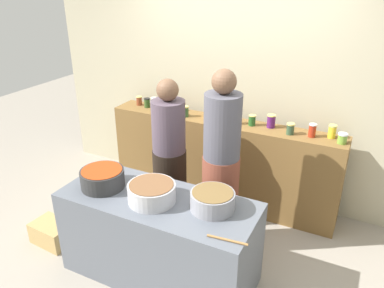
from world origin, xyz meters
The scene contains 27 objects.
ground centered at (0.00, 0.00, 0.00)m, with size 12.00×12.00×0.00m, color gray.
storefront_wall centered at (0.00, 1.45, 1.50)m, with size 4.80×0.12×3.00m, color #B3AA8D.
display_shelf centered at (0.00, 1.10, 0.51)m, with size 2.70×0.36×1.03m, color brown.
prep_table centered at (0.00, -0.30, 0.40)m, with size 1.70×0.70×0.81m, color slate.
preserve_jar_0 centered at (-1.14, 1.15, 1.08)m, with size 0.07×0.07×0.11m.
preserve_jar_1 centered at (-1.00, 1.12, 1.09)m, with size 0.07×0.07×0.11m.
preserve_jar_2 centered at (-0.88, 1.10, 1.10)m, with size 0.08×0.08×0.15m.
preserve_jar_3 centered at (-0.75, 1.16, 1.08)m, with size 0.07×0.07×0.11m.
preserve_jar_4 centered at (-0.64, 1.15, 1.09)m, with size 0.09×0.09×0.13m.
preserve_jar_5 centered at (-0.53, 1.03, 1.08)m, with size 0.07×0.07×0.10m.
preserve_jar_6 centered at (-0.43, 1.04, 1.09)m, with size 0.08×0.08×0.12m.
preserve_jar_7 centered at (-0.18, 1.12, 1.10)m, with size 0.08×0.08×0.14m.
preserve_jar_8 centered at (-0.04, 1.17, 1.10)m, with size 0.07×0.07×0.14m.
preserve_jar_9 centered at (0.18, 1.09, 1.10)m, with size 0.07×0.07×0.13m.
preserve_jar_10 centered at (0.34, 1.12, 1.09)m, with size 0.08×0.08×0.12m.
preserve_jar_11 centered at (0.54, 1.16, 1.10)m, with size 0.09×0.09×0.14m.
preserve_jar_12 centered at (0.77, 1.06, 1.09)m, with size 0.08×0.08×0.12m.
preserve_jar_13 centered at (0.98, 1.09, 1.10)m, with size 0.08×0.08×0.14m.
preserve_jar_14 centered at (1.16, 1.15, 1.10)m, with size 0.08×0.08×0.14m.
preserve_jar_15 centered at (1.27, 1.06, 1.08)m, with size 0.09×0.09×0.10m.
cooking_pot_left centered at (-0.53, -0.34, 0.89)m, with size 0.38×0.38×0.17m.
cooking_pot_center centered at (-0.02, -0.35, 0.89)m, with size 0.40×0.40×0.16m.
cooking_pot_right centered at (0.47, -0.23, 0.89)m, with size 0.36×0.36×0.16m.
wooden_spoon centered at (0.73, -0.55, 0.82)m, with size 0.02×0.02×0.30m, color #9E703D.
cook_with_tongs centered at (-0.31, 0.45, 0.74)m, with size 0.35×0.35×1.62m.
cook_in_cap centered at (0.31, 0.33, 0.83)m, with size 0.35×0.35×1.81m.
bread_crate centered at (-1.22, -0.40, 0.11)m, with size 0.40×0.28×0.22m, color tan.
Camera 1 is at (1.46, -2.57, 2.54)m, focal length 35.37 mm.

